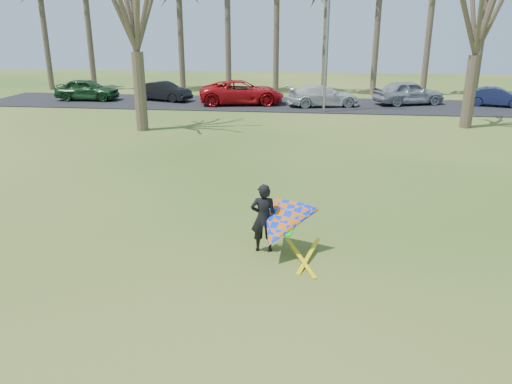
# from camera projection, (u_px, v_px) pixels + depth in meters

# --- Properties ---
(ground) EXTENTS (100.00, 100.00, 0.00)m
(ground) POSITION_uv_depth(u_px,v_px,m) (246.00, 258.00, 12.71)
(ground) COLOR #1C4F11
(ground) RESTS_ON ground
(parking_strip) EXTENTS (46.00, 7.00, 0.06)m
(parking_strip) POSITION_uv_depth(u_px,v_px,m) (296.00, 104.00, 36.17)
(parking_strip) COLOR black
(parking_strip) RESTS_ON ground
(bare_tree_right) EXTENTS (6.27, 6.27, 9.21)m
(bare_tree_right) POSITION_uv_depth(u_px,v_px,m) (482.00, 5.00, 26.30)
(bare_tree_right) COLOR #443429
(bare_tree_right) RESTS_ON ground
(streetlight) EXTENTS (2.28, 0.18, 8.00)m
(streetlight) POSITION_uv_depth(u_px,v_px,m) (329.00, 43.00, 31.66)
(streetlight) COLOR gray
(streetlight) RESTS_ON ground
(car_0) EXTENTS (4.75, 2.04, 1.60)m
(car_0) POSITION_uv_depth(u_px,v_px,m) (87.00, 89.00, 37.73)
(car_0) COLOR #183D1C
(car_0) RESTS_ON parking_strip
(car_1) EXTENTS (4.49, 2.73, 1.40)m
(car_1) POSITION_uv_depth(u_px,v_px,m) (164.00, 91.00, 37.53)
(car_1) COLOR black
(car_1) RESTS_ON parking_strip
(car_2) EXTENTS (6.47, 3.83, 1.69)m
(car_2) POSITION_uv_depth(u_px,v_px,m) (242.00, 92.00, 35.90)
(car_2) COLOR #AC0D11
(car_2) RESTS_ON parking_strip
(car_3) EXTENTS (5.35, 3.16, 1.45)m
(car_3) POSITION_uv_depth(u_px,v_px,m) (323.00, 96.00, 35.06)
(car_3) COLOR silver
(car_3) RESTS_ON parking_strip
(car_4) EXTENTS (5.36, 3.62, 1.70)m
(car_4) POSITION_uv_depth(u_px,v_px,m) (409.00, 93.00, 35.75)
(car_4) COLOR gray
(car_4) RESTS_ON parking_strip
(car_5) EXTENTS (4.18, 2.40, 1.30)m
(car_5) POSITION_uv_depth(u_px,v_px,m) (497.00, 97.00, 35.05)
(car_5) COLOR #161C43
(car_5) RESTS_ON parking_strip
(kite_flyer) EXTENTS (2.13, 2.39, 2.02)m
(kite_flyer) POSITION_uv_depth(u_px,v_px,m) (278.00, 224.00, 12.61)
(kite_flyer) COLOR black
(kite_flyer) RESTS_ON ground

